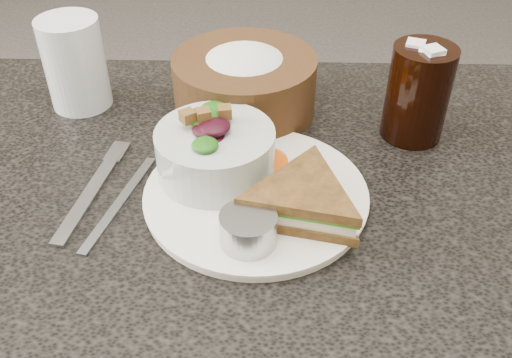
{
  "coord_description": "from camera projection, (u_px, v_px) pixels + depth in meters",
  "views": [
    {
      "loc": [
        0.01,
        -0.51,
        1.19
      ],
      "look_at": [
        -0.0,
        0.0,
        0.78
      ],
      "focal_mm": 40.0,
      "sensor_mm": 36.0,
      "label": 1
    }
  ],
  "objects": [
    {
      "name": "fork",
      "position": [
        90.0,
        194.0,
        0.67
      ],
      "size": [
        0.04,
        0.17,
        0.0
      ],
      "primitive_type": "cube",
      "rotation": [
        0.0,
        0.0,
        -0.16
      ],
      "color": "#9A9CA0",
      "rests_on": "dining_table"
    },
    {
      "name": "water_glass",
      "position": [
        75.0,
        63.0,
        0.8
      ],
      "size": [
        0.1,
        0.1,
        0.13
      ],
      "primitive_type": "cylinder",
      "rotation": [
        0.0,
        0.0,
        0.12
      ],
      "color": "silver",
      "rests_on": "dining_table"
    },
    {
      "name": "orange_wedge",
      "position": [
        265.0,
        152.0,
        0.7
      ],
      "size": [
        0.08,
        0.08,
        0.03
      ],
      "primitive_type": "cone",
      "rotation": [
        0.0,
        0.0,
        0.34
      ],
      "color": "#F25C09",
      "rests_on": "dinner_plate"
    },
    {
      "name": "salad_bowl",
      "position": [
        215.0,
        145.0,
        0.67
      ],
      "size": [
        0.18,
        0.18,
        0.08
      ],
      "primitive_type": null,
      "rotation": [
        0.0,
        0.0,
        0.33
      ],
      "color": "#A8B3AE",
      "rests_on": "dinner_plate"
    },
    {
      "name": "knife",
      "position": [
        120.0,
        202.0,
        0.66
      ],
      "size": [
        0.06,
        0.17,
        0.0
      ],
      "primitive_type": "cube",
      "rotation": [
        0.0,
        0.0,
        -0.26
      ],
      "color": "#949AA2",
      "rests_on": "dining_table"
    },
    {
      "name": "bread_basket",
      "position": [
        245.0,
        75.0,
        0.79
      ],
      "size": [
        0.26,
        0.26,
        0.11
      ],
      "primitive_type": null,
      "rotation": [
        0.0,
        0.0,
        -0.38
      ],
      "color": "#4D2F19",
      "rests_on": "dining_table"
    },
    {
      "name": "dinner_plate",
      "position": [
        256.0,
        195.0,
        0.67
      ],
      "size": [
        0.26,
        0.26,
        0.01
      ],
      "primitive_type": "cylinder",
      "color": "silver",
      "rests_on": "dining_table"
    },
    {
      "name": "sandwich",
      "position": [
        303.0,
        200.0,
        0.62
      ],
      "size": [
        0.18,
        0.18,
        0.04
      ],
      "primitive_type": null,
      "rotation": [
        0.0,
        0.0,
        -0.21
      ],
      "color": "brown",
      "rests_on": "dinner_plate"
    },
    {
      "name": "dressing_ramekin",
      "position": [
        248.0,
        229.0,
        0.59
      ],
      "size": [
        0.07,
        0.07,
        0.04
      ],
      "primitive_type": "cylinder",
      "rotation": [
        0.0,
        0.0,
        0.2
      ],
      "color": "#9D9FA1",
      "rests_on": "dinner_plate"
    },
    {
      "name": "cola_glass",
      "position": [
        419.0,
        89.0,
        0.73
      ],
      "size": [
        0.11,
        0.11,
        0.14
      ],
      "primitive_type": null,
      "rotation": [
        0.0,
        0.0,
        -0.42
      ],
      "color": "black",
      "rests_on": "dining_table"
    }
  ]
}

